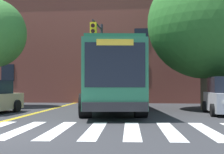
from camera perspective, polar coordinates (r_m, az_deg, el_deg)
name	(u,v)px	position (r m, az deg, el deg)	size (l,w,h in m)	color
crosswalk	(40,129)	(10.60, -12.99, -9.34)	(13.90, 4.81, 0.01)	white
lane_line_yellow_inner	(71,104)	(24.65, -7.46, -4.85)	(0.12, 36.00, 0.01)	gold
lane_line_yellow_outer	(73,104)	(24.61, -7.10, -4.86)	(0.12, 36.00, 0.01)	gold
city_bus	(111,77)	(17.32, -0.17, -0.03)	(4.08, 11.11, 3.49)	#28704C
traffic_light_overhead	(98,49)	(18.75, -2.52, 5.12)	(0.35, 3.01, 5.35)	#28282D
street_tree_curbside_large	(206,23)	(19.43, 16.84, 9.37)	(8.47, 8.45, 8.40)	brown
building_facade	(82,47)	(29.44, -5.53, 5.48)	(41.91, 7.30, 10.04)	brown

